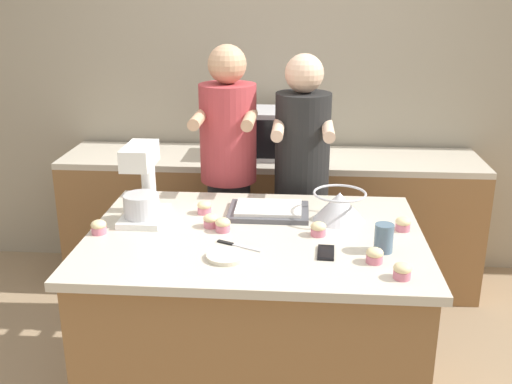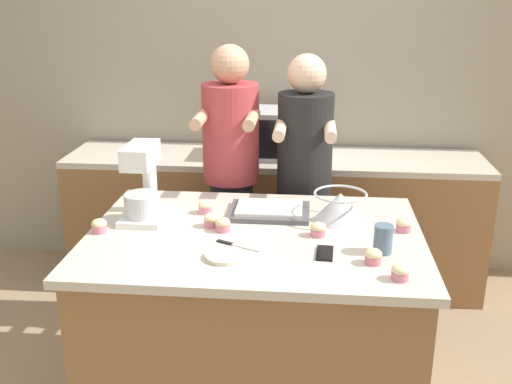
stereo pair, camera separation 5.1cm
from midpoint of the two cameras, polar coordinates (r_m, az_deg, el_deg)
back_wall at (r=4.29m, az=2.48°, el=10.18°), size 10.00×0.06×2.70m
island_counter at (r=2.96m, az=0.40°, el=-12.25°), size 1.53×1.10×0.94m
back_counter at (r=4.19m, az=2.05°, el=-2.66°), size 2.80×0.60×0.93m
person_left at (r=3.51m, az=-1.95°, el=0.75°), size 0.34×0.50×1.71m
person_right at (r=3.49m, az=4.99°, el=0.19°), size 0.33×0.50×1.66m
stand_mixer at (r=2.90m, az=-10.21°, el=0.51°), size 0.20×0.30×0.37m
mixing_bowl at (r=2.90m, az=8.49°, el=-1.31°), size 0.26×0.26×0.14m
baking_tray at (r=2.97m, az=1.77°, el=-1.78°), size 0.39×0.28×0.04m
microwave_oven at (r=4.00m, az=2.54°, el=5.61°), size 0.53×0.36×0.31m
cell_phone at (r=2.56m, az=7.12°, el=-5.79°), size 0.08×0.15×0.01m
drinking_glass at (r=2.59m, az=12.56°, el=-4.39°), size 0.08×0.08×0.12m
small_plate at (r=2.50m, az=-2.38°, el=-6.11°), size 0.17×0.17×0.02m
knife at (r=2.62m, az=-1.42°, el=-5.08°), size 0.21×0.11×0.01m
cupcake_0 at (r=2.83m, az=-14.21°, el=-3.13°), size 0.07×0.07×0.06m
cupcake_1 at (r=2.72m, az=6.46°, el=-3.54°), size 0.07×0.07×0.06m
cupcake_2 at (r=2.50m, az=11.68°, el=-6.02°), size 0.07×0.07×0.06m
cupcake_3 at (r=2.84m, az=14.37°, el=-3.05°), size 0.07×0.07×0.06m
cupcake_4 at (r=2.39m, az=14.18°, el=-7.40°), size 0.07×0.07×0.06m
cupcake_5 at (r=2.98m, az=-4.37°, el=-1.42°), size 0.07×0.07×0.06m
cupcake_6 at (r=2.81m, az=-3.79°, el=-2.69°), size 0.07×0.07×0.06m
cupcake_7 at (r=2.76m, az=-2.66°, el=-3.11°), size 0.07×0.07×0.06m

